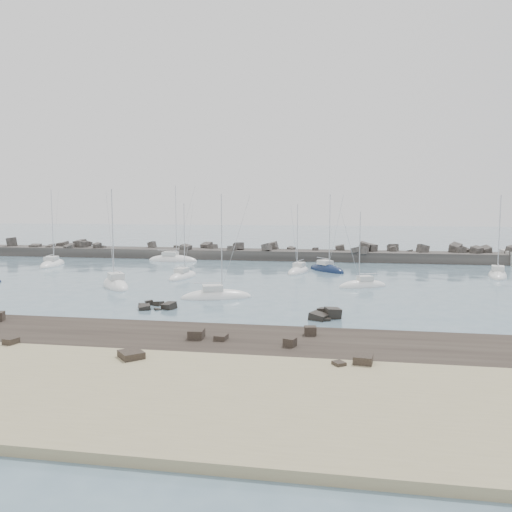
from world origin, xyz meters
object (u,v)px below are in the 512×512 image
Objects in this scene: sailboat_9 at (363,286)px; sailboat_5 at (115,285)px; sailboat_7 at (216,297)px; sailboat_8 at (326,270)px; sailboat_10 at (497,276)px; sailboat_1 at (52,265)px; sailboat_4 at (173,260)px; sailboat_6 at (298,272)px; sailboat_3 at (183,277)px.

sailboat_5 is at bearing -170.70° from sailboat_9.
sailboat_7 is 0.96× the size of sailboat_8.
sailboat_5 is at bearing -160.90° from sailboat_10.
sailboat_10 is (71.87, -1.76, 0.01)m from sailboat_1.
sailboat_4 reaches higher than sailboat_8.
sailboat_6 is 15.42m from sailboat_9.
sailboat_5 is 31.68m from sailboat_9.
sailboat_4 is at bearing 116.19° from sailboat_7.
sailboat_3 is at bearing -151.28° from sailboat_8.
sailboat_4 reaches higher than sailboat_3.
sailboat_1 is 28.78m from sailboat_3.
sailboat_6 is (42.82, -2.00, 0.01)m from sailboat_1.
sailboat_6 is 1.10× the size of sailboat_9.
sailboat_3 is at bearing 56.47° from sailboat_5.
sailboat_5 is at bearing 159.34° from sailboat_7.
sailboat_3 is at bearing 120.47° from sailboat_7.
sailboat_3 is at bearing -169.25° from sailboat_10.
sailboat_1 is 0.93× the size of sailboat_4.
sailboat_1 is 1.35× the size of sailboat_9.
sailboat_6 is at bearing 38.41° from sailboat_5.
sailboat_1 is at bearing 178.60° from sailboat_10.
sailboat_7 is (14.68, -5.54, -0.03)m from sailboat_5.
sailboat_6 is 5.06m from sailboat_8.
sailboat_3 is 45.80m from sailboat_10.
sailboat_9 is (5.02, -15.07, -0.01)m from sailboat_8.
sailboat_10 reaches higher than sailboat_3.
sailboat_1 is at bearing 144.88° from sailboat_7.
sailboat_8 is (11.56, 25.73, 0.01)m from sailboat_7.
sailboat_7 is (35.51, -24.97, -0.00)m from sailboat_1.
sailboat_8 is at bearing 32.95° from sailboat_6.
sailboat_1 is 28.49m from sailboat_5.
sailboat_3 is 17.98m from sailboat_6.
sailboat_9 is (52.08, -14.32, -0.00)m from sailboat_1.
sailboat_4 is 1.17× the size of sailboat_10.
sailboat_10 is (44.99, 8.55, 0.01)m from sailboat_3.
sailboat_7 is at bearing -20.66° from sailboat_5.
sailboat_4 is at bearing 144.29° from sailboat_9.
sailboat_7 is at bearing -59.53° from sailboat_3.
sailboat_5 reaches higher than sailboat_6.
sailboat_4 is at bearing 94.85° from sailboat_5.
sailboat_9 is at bearing -147.59° from sailboat_10.
sailboat_7 is 43.14m from sailboat_10.
sailboat_7 is (17.17, -34.91, -0.01)m from sailboat_4.
sailboat_5 is at bearing -123.53° from sailboat_3.
sailboat_10 reaches higher than sailboat_7.
sailboat_3 is 0.90× the size of sailboat_10.
sailboat_4 is 1.45× the size of sailboat_9.
sailboat_3 is 25.53m from sailboat_9.
sailboat_5 reaches higher than sailboat_8.
sailboat_9 is at bearing -9.04° from sailboat_3.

